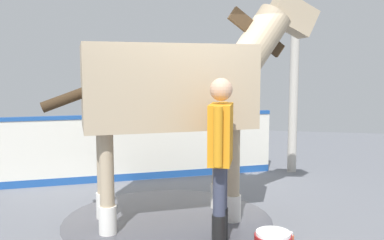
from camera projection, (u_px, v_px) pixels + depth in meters
name	position (u px, v px, depth m)	size (l,w,h in m)	color
ground_plane	(177.00, 218.00, 5.26)	(16.00, 16.00, 0.02)	slate
wet_patch	(168.00, 219.00, 5.18)	(2.55, 2.55, 0.00)	#4C4C54
barrier_wall	(142.00, 149.00, 7.03)	(4.17, 2.15, 1.11)	silver
roof_post_near	(294.00, 85.00, 7.46)	(0.16, 0.16, 3.15)	#B7B2A8
horse	(177.00, 89.00, 5.03)	(3.11, 1.87, 2.79)	tan
handler	(221.00, 149.00, 4.35)	(0.24, 0.69, 1.74)	black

